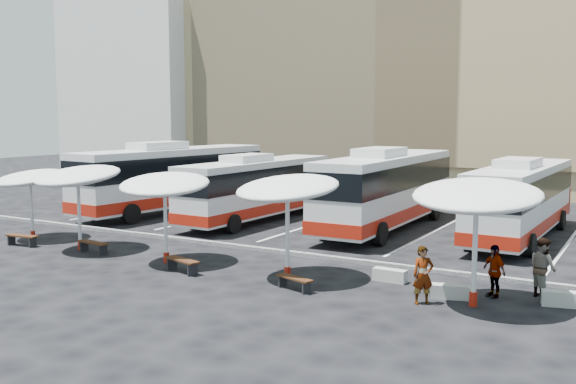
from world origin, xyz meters
The scene contains 24 objects.
ground centered at (0.00, 0.00, 0.00)m, with size 120.00×120.00×0.00m, color black.
sandstone_building centered at (0.00, 31.87, 12.63)m, with size 42.00×18.25×29.60m.
apartment_block centered at (-28.00, 28.00, 9.00)m, with size 14.00×14.00×18.00m, color silver.
curb_divider centered at (0.00, 0.50, 0.07)m, with size 34.00×0.25×0.15m, color black.
bay_lines centered at (0.00, 8.00, 0.01)m, with size 24.15×12.00×0.01m.
bus_0 centered at (-9.10, 7.09, 2.10)m, with size 4.07×13.19×4.12m.
bus_1 centered at (-3.15, 6.94, 1.84)m, with size 2.94×11.41×3.60m.
bus_2 centered at (3.68, 8.17, 2.07)m, with size 3.11×12.82×4.06m.
bus_3 centered at (9.94, 8.76, 1.90)m, with size 3.01×11.81×3.72m.
sunshade_0 centered at (-9.29, -2.48, 2.78)m, with size 3.63×3.66×3.27m.
sunshade_1 centered at (-5.52, -3.10, 3.10)m, with size 3.76×3.80×3.64m.
sunshade_2 centered at (-0.84, -3.11, 3.01)m, with size 4.36×4.39×3.54m.
sunshade_3 centered at (4.38, -2.88, 3.14)m, with size 4.15×4.18×3.69m.
sunshade_4 centered at (10.74, -2.90, 3.29)m, with size 3.89×3.93×3.87m.
wood_bench_0 centered at (-8.33, -3.80, 0.36)m, with size 1.58×0.57×0.47m.
wood_bench_1 centered at (-4.54, -3.31, 0.36)m, with size 1.59×0.59×0.47m.
wood_bench_2 centered at (0.68, -4.02, 0.38)m, with size 1.66×0.86×0.49m.
wood_bench_3 centered at (5.32, -4.03, 0.33)m, with size 1.44×0.76×0.43m.
conc_bench_0 centered at (7.58, -1.48, 0.22)m, with size 1.15×0.38×0.43m, color #999993.
conc_bench_1 centered at (9.93, -2.47, 0.22)m, with size 1.15×0.38×0.43m, color #999993.
conc_bench_2 centered at (13.05, -1.61, 0.22)m, with size 1.20×0.40×0.45m, color #999993.
passenger_0 centered at (9.38, -3.45, 0.88)m, with size 0.64×0.42×1.75m, color black.
passenger_1 centered at (12.37, -0.89, 0.94)m, with size 0.91×0.71×1.88m, color black.
passenger_2 centered at (11.04, -1.62, 0.82)m, with size 0.97×0.40×1.65m, color black.
Camera 1 is at (15.23, -21.56, 5.60)m, focal length 40.00 mm.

